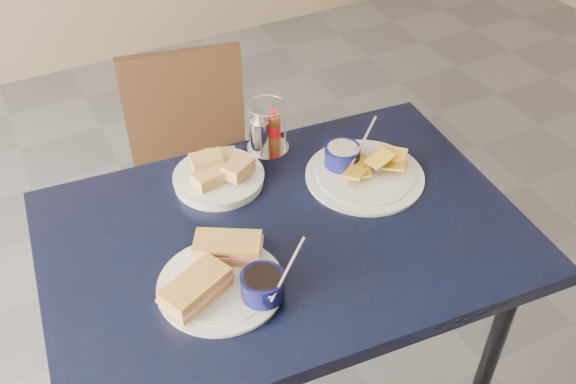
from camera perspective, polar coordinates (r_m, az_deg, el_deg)
name	(u,v)px	position (r m, az deg, el deg)	size (l,w,h in m)	color
dining_table	(284,254)	(1.49, -0.33, -5.55)	(1.12, 0.80, 0.75)	black
chair_far	(189,161)	(2.12, -8.82, 2.75)	(0.45, 0.44, 0.81)	#311D10
sandwich_plate	(225,276)	(1.31, -5.62, -7.45)	(0.30, 0.26, 0.12)	white
plantain_plate	(358,168)	(1.59, 6.25, 2.12)	(0.29, 0.29, 0.12)	white
bread_basket	(219,175)	(1.56, -6.16, 1.55)	(0.22, 0.22, 0.07)	white
condiment_caddy	(265,131)	(1.64, -2.01, 5.44)	(0.11, 0.11, 0.14)	silver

